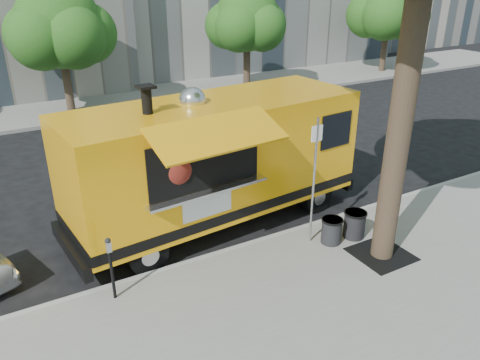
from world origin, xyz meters
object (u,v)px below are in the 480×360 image
(far_tree_d, at_px, (389,8))
(parking_meter, at_px, (110,261))
(sign_post, at_px, (314,175))
(trash_bin_right, at_px, (332,230))
(food_truck, at_px, (215,159))
(far_tree_b, at_px, (59,26))
(trash_bin_left, at_px, (354,224))
(far_tree_c, at_px, (247,19))

(far_tree_d, xyz_separation_m, parking_meter, (-21.00, -13.95, -2.91))
(sign_post, height_order, parking_meter, sign_post)
(far_tree_d, distance_m, sign_post, 21.79)
(parking_meter, relative_size, trash_bin_right, 2.20)
(food_truck, bearing_deg, far_tree_b, 90.08)
(far_tree_b, relative_size, sign_post, 1.83)
(sign_post, height_order, trash_bin_right, sign_post)
(food_truck, bearing_deg, trash_bin_left, -50.97)
(trash_bin_left, height_order, trash_bin_right, trash_bin_left)
(sign_post, height_order, food_truck, food_truck)
(food_truck, height_order, trash_bin_right, food_truck)
(far_tree_c, height_order, trash_bin_right, far_tree_c)
(far_tree_d, height_order, trash_bin_right, far_tree_d)
(far_tree_d, height_order, trash_bin_left, far_tree_d)
(parking_meter, relative_size, food_truck, 0.17)
(far_tree_b, xyz_separation_m, far_tree_c, (9.00, -0.30, -0.12))
(sign_post, distance_m, trash_bin_left, 1.74)
(far_tree_b, bearing_deg, far_tree_d, -0.30)
(far_tree_d, distance_m, parking_meter, 25.38)
(far_tree_d, bearing_deg, trash_bin_right, -138.04)
(far_tree_c, height_order, far_tree_d, far_tree_d)
(food_truck, height_order, trash_bin_left, food_truck)
(far_tree_b, relative_size, far_tree_c, 1.06)
(food_truck, xyz_separation_m, trash_bin_left, (2.42, -2.46, -1.26))
(sign_post, distance_m, food_truck, 2.53)
(far_tree_b, bearing_deg, trash_bin_left, -76.20)
(trash_bin_left, bearing_deg, far_tree_c, 69.26)
(trash_bin_right, bearing_deg, food_truck, 126.60)
(far_tree_b, height_order, trash_bin_left, far_tree_b)
(far_tree_b, distance_m, sign_post, 14.61)
(sign_post, bearing_deg, far_tree_c, 65.19)
(trash_bin_right, bearing_deg, parking_meter, 174.44)
(parking_meter, xyz_separation_m, trash_bin_right, (4.95, -0.48, -0.51))
(sign_post, relative_size, trash_bin_right, 4.95)
(far_tree_d, relative_size, sign_post, 1.88)
(trash_bin_left, bearing_deg, far_tree_b, 103.80)
(trash_bin_right, bearing_deg, sign_post, 144.85)
(far_tree_d, bearing_deg, trash_bin_left, -136.76)
(far_tree_d, bearing_deg, far_tree_b, 179.70)
(sign_post, relative_size, food_truck, 0.39)
(parking_meter, bearing_deg, trash_bin_left, -5.59)
(parking_meter, height_order, trash_bin_right, parking_meter)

